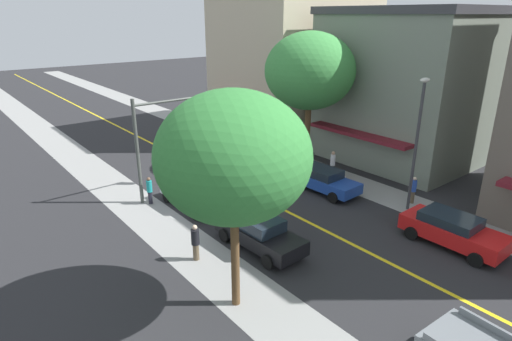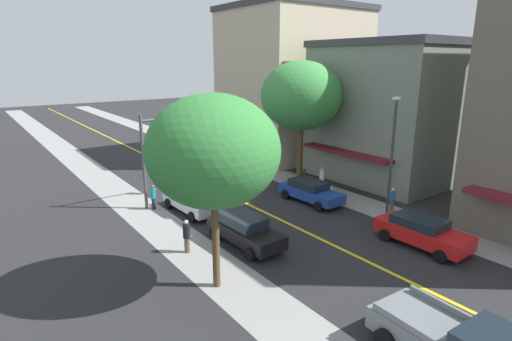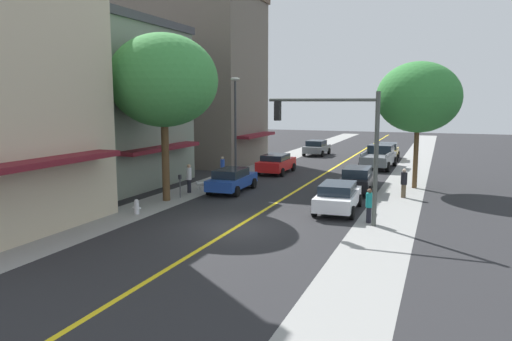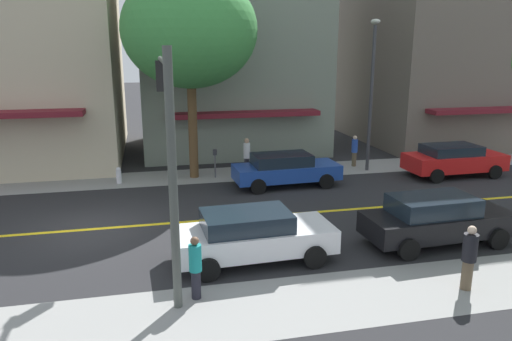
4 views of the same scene
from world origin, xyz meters
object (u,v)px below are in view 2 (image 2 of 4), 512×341
Objects in this scene: street_tree_right_corner at (213,151)px; fire_hydrant at (268,170)px; street_tree_left_near at (301,96)px; pedestrian_blue_shirt at (392,200)px; small_dog at (331,190)px; blue_sedan_left_curb at (310,191)px; black_sedan_right_curb at (244,229)px; red_sedan_left_curb at (422,231)px; traffic_light_mast at (167,143)px; pedestrian_white_shirt at (322,178)px; street_lamp at (393,146)px; pedestrian_teal_shirt at (153,196)px; parking_meter at (304,175)px; pedestrian_black_shirt at (187,235)px; white_sedan_right_curb at (192,200)px.

fire_hydrant is at bearing -134.73° from street_tree_right_corner.
street_tree_left_near reaches higher than pedestrian_blue_shirt.
pedestrian_blue_shirt reaches higher than small_dog.
pedestrian_blue_shirt is at bearing 29.02° from blue_sedan_left_curb.
street_tree_right_corner is at bearing 45.27° from fire_hydrant.
street_tree_right_corner is 6.42m from black_sedan_right_curb.
black_sedan_right_curb is at bearing -128.35° from red_sedan_left_curb.
traffic_light_mast is 1.27× the size of black_sedan_right_curb.
traffic_light_mast is at bearing 104.02° from small_dog.
pedestrian_white_shirt is at bearing 88.44° from street_tree_left_near.
street_lamp is at bearing -141.48° from small_dog.
street_tree_left_near is 12.67m from pedestrian_teal_shirt.
pedestrian_white_shirt reaches higher than parking_meter.
parking_meter is 8.25m from street_lamp.
pedestrian_black_shirt reaches higher than pedestrian_teal_shirt.
pedestrian_teal_shirt reaches higher than parking_meter.
street_tree_right_corner is at bearing 32.21° from pedestrian_black_shirt.
pedestrian_black_shirt is at bearing -13.68° from street_lamp.
pedestrian_black_shirt is at bearing -123.49° from red_sedan_left_curb.
street_tree_right_corner is at bearing -106.15° from red_sedan_left_curb.
street_lamp is at bearing 150.44° from red_sedan_left_curb.
red_sedan_left_curb is 2.90× the size of pedestrian_blue_shirt.
street_lamp is at bearing -176.97° from street_tree_right_corner.
white_sedan_right_curb is 5.61m from pedestrian_black_shirt.
pedestrian_blue_shirt is (-9.82, 1.66, 0.04)m from black_sedan_right_curb.
pedestrian_teal_shirt reaches higher than white_sedan_right_curb.
street_tree_right_corner reaches higher than red_sedan_left_curb.
blue_sedan_left_curb is (2.35, 3.71, -5.82)m from street_tree_left_near.
white_sedan_right_curb is at bearing -85.50° from pedestrian_blue_shirt.
pedestrian_blue_shirt is (-0.33, 8.11, -5.73)m from street_tree_left_near.
street_lamp reaches higher than traffic_light_mast.
pedestrian_teal_shirt is (-1.02, -6.62, -0.04)m from pedestrian_black_shirt.
street_tree_right_corner is 5.00× the size of pedestrian_teal_shirt.
pedestrian_teal_shirt reaches higher than blue_sedan_left_curb.
pedestrian_teal_shirt is at bearing 93.41° from pedestrian_white_shirt.
fire_hydrant is 0.43× the size of pedestrian_white_shirt.
street_tree_right_corner is 10.22m from white_sedan_right_curb.
pedestrian_teal_shirt is at bearing -86.80° from pedestrian_blue_shirt.
pedestrian_teal_shirt is (11.58, -9.17, 0.00)m from pedestrian_blue_shirt.
white_sedan_right_curb is at bearing -111.00° from street_tree_right_corner.
fire_hydrant is 9.98m from white_sedan_right_curb.
pedestrian_white_shirt reaches higher than small_dog.
parking_meter is 10.41m from traffic_light_mast.
pedestrian_teal_shirt is (8.90, -4.77, 0.08)m from blue_sedan_left_curb.
street_tree_right_corner is at bearing -44.28° from pedestrian_blue_shirt.
blue_sedan_left_curb is at bearing 134.50° from small_dog.
pedestrian_black_shirt is 1.06× the size of pedestrian_teal_shirt.
pedestrian_black_shirt is (2.80, 4.86, 0.11)m from white_sedan_right_curb.
red_sedan_left_curb is 8.15m from blue_sedan_left_curb.
street_tree_right_corner is at bearing -64.98° from blue_sedan_left_curb.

